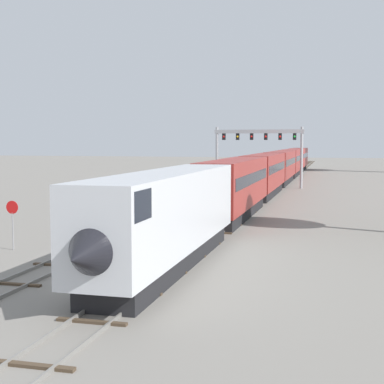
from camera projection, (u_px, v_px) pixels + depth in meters
The scene contains 6 objects.
ground_plane at pixel (106, 279), 26.07m from camera, with size 400.00×400.00×0.00m, color gray.
track_main at pixel (280, 184), 83.48m from camera, with size 2.60×200.00×0.16m.
track_near at pixel (214, 196), 65.53m from camera, with size 2.60×160.00×0.16m.
passenger_train at pixel (274, 169), 75.51m from camera, with size 3.04×116.73×4.80m.
signal_gantry at pixel (259, 143), 76.98m from camera, with size 12.10×0.49×8.21m.
stop_sign at pixel (13, 218), 32.95m from camera, with size 0.76×0.08×2.88m.
Camera 1 is at (10.16, -23.84, 6.30)m, focal length 53.36 mm.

